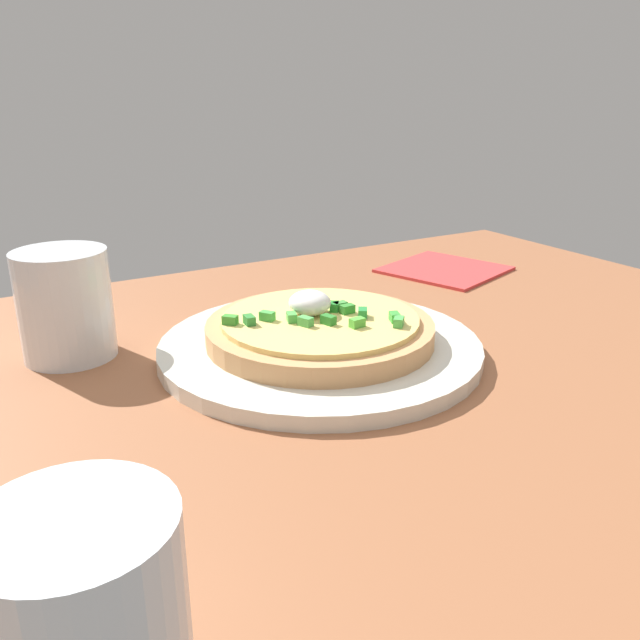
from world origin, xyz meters
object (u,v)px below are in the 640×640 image
object	(u,v)px
plate	(320,347)
pizza	(320,328)
cup_near	(66,308)
napkin	(444,270)

from	to	relation	value
plate	pizza	world-z (taller)	pizza
pizza	cup_near	size ratio (longest dim) A/B	2.10
plate	cup_near	distance (cm)	23.15
cup_near	pizza	bearing A→B (deg)	150.40
pizza	cup_near	world-z (taller)	cup_near
plate	pizza	distance (cm)	1.89
plate	napkin	world-z (taller)	plate
napkin	plate	bearing A→B (deg)	29.75
plate	pizza	size ratio (longest dim) A/B	1.42
plate	napkin	size ratio (longest dim) A/B	2.13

